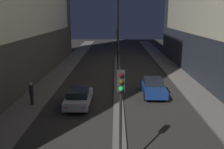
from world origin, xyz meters
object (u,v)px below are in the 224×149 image
object	(u,v)px
traffic_light_mid	(117,39)
pedestrian_on_left_sidewalk	(31,93)
car_left_lane	(79,98)
traffic_light_near	(121,99)
car_right_lane	(153,87)
street_lamp	(118,11)

from	to	relation	value
traffic_light_mid	pedestrian_on_left_sidewalk	bearing A→B (deg)	-110.88
car_left_lane	pedestrian_on_left_sidewalk	size ratio (longest dim) A/B	2.26
traffic_light_near	car_right_lane	size ratio (longest dim) A/B	1.13
traffic_light_mid	street_lamp	size ratio (longest dim) A/B	0.47
car_left_lane	car_right_lane	xyz separation A→B (m)	(6.22, 2.86, 0.03)
street_lamp	car_left_lane	distance (m)	9.48
traffic_light_near	pedestrian_on_left_sidewalk	xyz separation A→B (m)	(-6.83, 8.48, -2.46)
street_lamp	car_right_lane	size ratio (longest dim) A/B	2.39
traffic_light_mid	car_right_lane	size ratio (longest dim) A/B	1.13
traffic_light_near	street_lamp	xyz separation A→B (m)	(0.00, 14.42, 3.79)
car_left_lane	car_right_lane	size ratio (longest dim) A/B	0.98
traffic_light_mid	car_right_lane	distance (m)	15.71
traffic_light_near	pedestrian_on_left_sidewalk	distance (m)	11.16
traffic_light_near	car_left_lane	xyz separation A→B (m)	(-3.11, 8.38, -2.82)
traffic_light_near	car_left_lane	distance (m)	9.38
traffic_light_mid	car_left_lane	distance (m)	18.48
traffic_light_near	car_right_lane	world-z (taller)	traffic_light_near
car_left_lane	car_right_lane	world-z (taller)	car_right_lane
traffic_light_near	street_lamp	size ratio (longest dim) A/B	0.47
traffic_light_near	pedestrian_on_left_sidewalk	bearing A→B (deg)	128.83
street_lamp	pedestrian_on_left_sidewalk	bearing A→B (deg)	-138.97
street_lamp	car_left_lane	bearing A→B (deg)	-117.23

